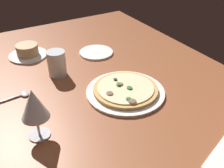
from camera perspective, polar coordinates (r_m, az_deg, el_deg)
dining_table at (r=102.18cm, az=-2.74°, el=-1.92°), size 150.00×110.00×4.00cm
pizza_main at (r=97.99cm, az=2.85°, el=-1.37°), size 28.51×28.51×3.37cm
ramekin_on_saucer at (r=128.91cm, az=-17.35°, el=6.54°), size 17.13×17.13×5.58cm
wine_glass_near at (r=77.27cm, az=-16.13°, el=-4.28°), size 8.02×8.02×16.19cm
water_glass at (r=109.62cm, az=-11.52°, el=3.99°), size 7.30×7.30×10.24cm
side_plate at (r=126.57cm, az=-3.34°, el=6.65°), size 15.53×15.53×0.90cm
spoon at (r=102.05cm, az=-18.63°, el=-2.22°), size 4.21×10.58×1.00cm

